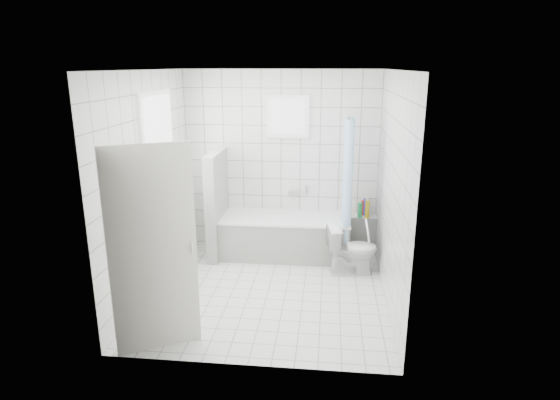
# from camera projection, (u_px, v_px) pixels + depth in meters

# --- Properties ---
(ground) EXTENTS (3.00, 3.00, 0.00)m
(ground) POSITION_uv_depth(u_px,v_px,m) (268.00, 290.00, 5.72)
(ground) COLOR white
(ground) RESTS_ON ground
(ceiling) EXTENTS (3.00, 3.00, 0.00)m
(ceiling) POSITION_uv_depth(u_px,v_px,m) (267.00, 70.00, 5.00)
(ceiling) COLOR white
(ceiling) RESTS_ON ground
(wall_back) EXTENTS (2.80, 0.02, 2.60)m
(wall_back) POSITION_uv_depth(u_px,v_px,m) (281.00, 161.00, 6.79)
(wall_back) COLOR white
(wall_back) RESTS_ON ground
(wall_front) EXTENTS (2.80, 0.02, 2.60)m
(wall_front) POSITION_uv_depth(u_px,v_px,m) (244.00, 232.00, 3.93)
(wall_front) COLOR white
(wall_front) RESTS_ON ground
(wall_left) EXTENTS (0.02, 3.00, 2.60)m
(wall_left) POSITION_uv_depth(u_px,v_px,m) (150.00, 184.00, 5.50)
(wall_left) COLOR white
(wall_left) RESTS_ON ground
(wall_right) EXTENTS (0.02, 3.00, 2.60)m
(wall_right) POSITION_uv_depth(u_px,v_px,m) (392.00, 191.00, 5.22)
(wall_right) COLOR white
(wall_right) RESTS_ON ground
(window_left) EXTENTS (0.01, 0.90, 1.40)m
(window_left) POSITION_uv_depth(u_px,v_px,m) (161.00, 154.00, 5.70)
(window_left) COLOR white
(window_left) RESTS_ON wall_left
(window_back) EXTENTS (0.50, 0.01, 0.50)m
(window_back) POSITION_uv_depth(u_px,v_px,m) (288.00, 117.00, 6.56)
(window_back) COLOR white
(window_back) RESTS_ON wall_back
(window_sill) EXTENTS (0.18, 1.02, 0.08)m
(window_sill) POSITION_uv_depth(u_px,v_px,m) (168.00, 212.00, 5.90)
(window_sill) COLOR white
(window_sill) RESTS_ON wall_left
(door) EXTENTS (0.73, 0.41, 2.00)m
(door) POSITION_uv_depth(u_px,v_px,m) (153.00, 251.00, 4.30)
(door) COLOR silver
(door) RESTS_ON ground
(bathtub) EXTENTS (1.81, 0.77, 0.58)m
(bathtub) POSITION_uv_depth(u_px,v_px,m) (285.00, 236.00, 6.70)
(bathtub) COLOR white
(bathtub) RESTS_ON ground
(partition_wall) EXTENTS (0.15, 0.85, 1.50)m
(partition_wall) POSITION_uv_depth(u_px,v_px,m) (217.00, 204.00, 6.63)
(partition_wall) COLOR white
(partition_wall) RESTS_ON ground
(tiled_ledge) EXTENTS (0.40, 0.24, 0.55)m
(tiled_ledge) POSITION_uv_depth(u_px,v_px,m) (363.00, 234.00, 6.84)
(tiled_ledge) COLOR white
(tiled_ledge) RESTS_ON ground
(toilet) EXTENTS (0.71, 0.48, 0.66)m
(toilet) POSITION_uv_depth(u_px,v_px,m) (352.00, 249.00, 6.10)
(toilet) COLOR white
(toilet) RESTS_ON ground
(curtain_rod) EXTENTS (0.02, 0.80, 0.02)m
(curtain_rod) POSITION_uv_depth(u_px,v_px,m) (350.00, 116.00, 6.12)
(curtain_rod) COLOR silver
(curtain_rod) RESTS_ON wall_back
(shower_curtain) EXTENTS (0.14, 0.48, 1.78)m
(shower_curtain) POSITION_uv_depth(u_px,v_px,m) (348.00, 185.00, 6.25)
(shower_curtain) COLOR #4DA5E2
(shower_curtain) RESTS_ON curtain_rod
(tub_faucet) EXTENTS (0.18, 0.06, 0.06)m
(tub_faucet) POSITION_uv_depth(u_px,v_px,m) (295.00, 192.00, 6.86)
(tub_faucet) COLOR silver
(tub_faucet) RESTS_ON wall_back
(sill_bottles) EXTENTS (0.19, 0.73, 0.32)m
(sill_bottles) POSITION_uv_depth(u_px,v_px,m) (167.00, 201.00, 5.81)
(sill_bottles) COLOR silver
(sill_bottles) RESTS_ON window_sill
(ledge_bottles) EXTENTS (0.17, 0.19, 0.26)m
(ledge_bottles) POSITION_uv_depth(u_px,v_px,m) (364.00, 208.00, 6.70)
(ledge_bottles) COLOR #1931C8
(ledge_bottles) RESTS_ON tiled_ledge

